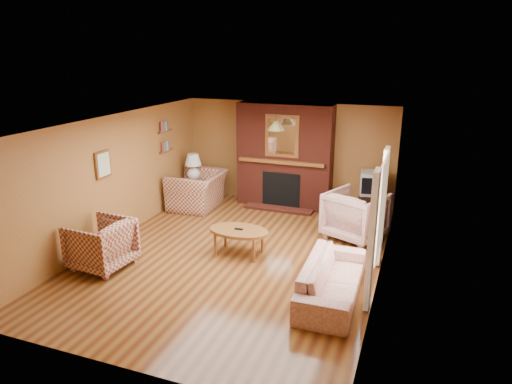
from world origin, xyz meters
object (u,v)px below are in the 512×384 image
at_px(plaid_loveseat, 198,190).
at_px(coffee_table, 239,232).
at_px(side_table, 194,191).
at_px(table_lamp, 193,166).
at_px(plaid_armchair, 101,244).
at_px(crt_tv, 373,183).
at_px(fireplace, 285,157).
at_px(floral_armchair, 356,215).
at_px(floral_sofa, 332,279).
at_px(tv_stand, 371,206).

distance_m(plaid_loveseat, coffee_table, 2.80).
xyz_separation_m(side_table, table_lamp, (-0.00, 0.00, 0.63)).
bearing_deg(plaid_armchair, plaid_loveseat, -177.00).
bearing_deg(coffee_table, crt_tv, 53.47).
xyz_separation_m(fireplace, floral_armchair, (1.89, -1.41, -0.71)).
height_order(fireplace, table_lamp, fireplace).
distance_m(fireplace, floral_sofa, 4.33).
bearing_deg(floral_armchair, plaid_loveseat, 14.08).
bearing_deg(plaid_armchair, table_lamp, -172.91).
xyz_separation_m(floral_armchair, table_lamp, (-3.99, 0.88, 0.44)).
height_order(plaid_armchair, crt_tv, crt_tv).
xyz_separation_m(plaid_loveseat, floral_armchair, (3.74, -0.58, 0.06)).
height_order(floral_armchair, crt_tv, crt_tv).
xyz_separation_m(fireplace, coffee_table, (0.04, -2.90, -0.75)).
bearing_deg(floral_armchair, floral_sofa, 113.18).
xyz_separation_m(table_lamp, tv_stand, (4.15, 0.35, -0.63)).
height_order(floral_sofa, side_table, floral_sofa).
distance_m(floral_armchair, crt_tv, 1.28).
distance_m(fireplace, table_lamp, 2.18).
relative_size(floral_armchair, coffee_table, 0.95).
bearing_deg(tv_stand, floral_armchair, -97.03).
height_order(fireplace, coffee_table, fireplace).
distance_m(floral_armchair, tv_stand, 1.25).
xyz_separation_m(plaid_armchair, side_table, (-0.15, 3.63, -0.14)).
bearing_deg(floral_sofa, crt_tv, -3.61).
relative_size(plaid_armchair, tv_stand, 1.65).
bearing_deg(crt_tv, table_lamp, -175.26).
bearing_deg(crt_tv, tv_stand, 90.00).
relative_size(plaid_loveseat, floral_armchair, 1.24).
bearing_deg(coffee_table, plaid_loveseat, 132.37).
bearing_deg(fireplace, table_lamp, -165.71).
bearing_deg(tv_stand, table_lamp, -174.63).
bearing_deg(plaid_loveseat, fireplace, 111.43).
bearing_deg(tv_stand, coffee_table, -125.93).
height_order(coffee_table, table_lamp, table_lamp).
relative_size(floral_sofa, crt_tv, 3.32).
bearing_deg(plaid_armchair, crt_tv, 139.56).
height_order(plaid_loveseat, coffee_table, plaid_loveseat).
bearing_deg(table_lamp, floral_sofa, -39.11).
distance_m(floral_sofa, crt_tv, 3.64).
xyz_separation_m(fireplace, plaid_armchair, (-1.95, -4.17, -0.76)).
bearing_deg(table_lamp, fireplace, 14.29).
height_order(fireplace, floral_sofa, fireplace).
bearing_deg(side_table, plaid_armchair, -87.64).
distance_m(side_table, crt_tv, 4.20).
distance_m(side_table, tv_stand, 4.16).
bearing_deg(fireplace, crt_tv, -5.30).
relative_size(fireplace, coffee_table, 2.18).
bearing_deg(crt_tv, floral_armchair, -97.61).
relative_size(table_lamp, tv_stand, 1.15).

